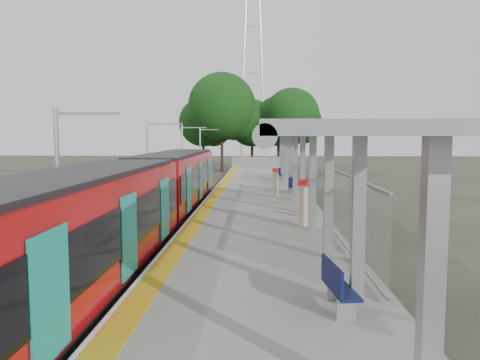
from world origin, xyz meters
The scene contains 15 objects.
trackbed centered at (-4.50, 20.00, 0.12)m, with size 3.00×70.00×0.24m, color #59544C.
platform centered at (0.00, 20.00, 0.50)m, with size 6.00×50.00×1.00m, color gray.
tactile_strip centered at (-2.55, 20.00, 1.01)m, with size 0.60×50.00×0.02m, color gold.
end_fence centered at (0.00, 44.95, 1.60)m, with size 6.00×0.10×1.20m, color #9EA0A5.
train centered at (-4.50, 10.73, 2.05)m, with size 2.74×27.60×3.62m.
canopy centered at (1.61, 16.19, 4.20)m, with size 3.27×38.00×3.66m.
pylon centered at (-1.00, 73.00, 19.00)m, with size 8.00×4.00×38.00m, color #9EA0A5, non-canonical shape.
tree_cluster centered at (-1.30, 52.57, 7.04)m, with size 18.29×13.79×12.13m.
catenary_masts centered at (-6.22, 19.00, 2.91)m, with size 2.08×48.16×5.40m.
bench_near centered at (1.58, 1.86, 1.52)m, with size 0.60×1.48×0.98m.
bench_mid centered at (2.27, 21.27, 1.54)m, with size 1.06×1.56×1.03m.
bench_far centered at (1.73, 30.56, 1.49)m, with size 0.78×1.42×0.93m.
info_pillar_near centered at (1.73, 10.79, 1.79)m, with size 0.41×0.41×1.83m.
info_pillar_far centered at (0.97, 19.52, 1.72)m, with size 0.38×0.38×1.67m.
litter_bin centered at (2.25, 12.50, 1.42)m, with size 0.41×0.41×0.84m, color #9EA0A5.
Camera 1 is at (-0.01, -7.36, 4.50)m, focal length 35.00 mm.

